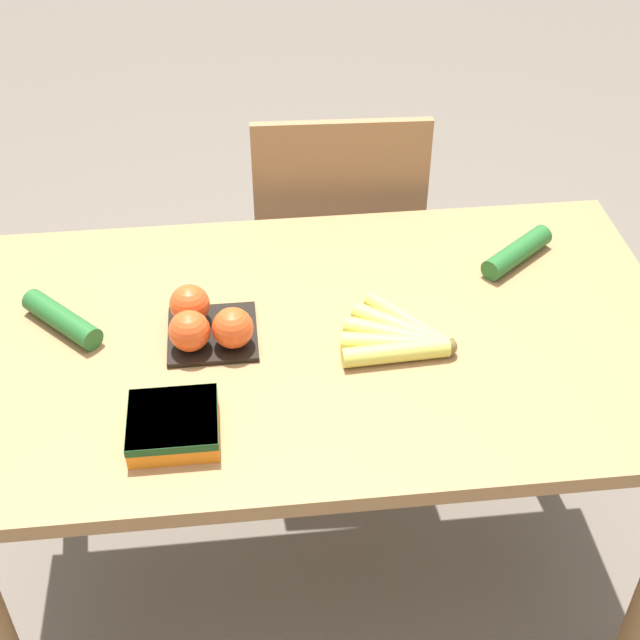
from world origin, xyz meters
name	(u,v)px	position (x,y,z in m)	size (l,w,h in m)	color
ground_plane	(320,579)	(0.00, 0.00, 0.00)	(12.00, 12.00, 0.00)	#665B51
dining_table	(320,378)	(0.00, 0.00, 0.65)	(1.31, 0.77, 0.76)	#9E7044
chair	(335,265)	(0.10, 0.58, 0.48)	(0.44, 0.42, 0.94)	#8E6642
banana_bunch	(400,337)	(0.14, -0.05, 0.78)	(0.20, 0.19, 0.03)	brown
tomato_pack	(205,323)	(-0.20, 0.00, 0.80)	(0.16, 0.16, 0.08)	black
carrot_bag	(173,424)	(-0.26, -0.22, 0.78)	(0.14, 0.13, 0.04)	orange
cucumber_near	(517,252)	(0.41, 0.18, 0.78)	(0.17, 0.15, 0.04)	#236028
cucumber_far	(62,319)	(-0.46, 0.06, 0.78)	(0.16, 0.16, 0.04)	#236028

